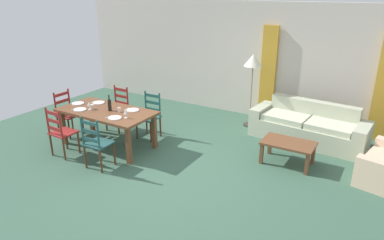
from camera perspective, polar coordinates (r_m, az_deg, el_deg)
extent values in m
cube|color=#375A46|center=(6.24, -3.05, -7.70)|extent=(9.60, 9.60, 0.02)
cube|color=beige|center=(8.57, 9.24, 9.70)|extent=(9.60, 0.16, 2.70)
cube|color=gold|center=(8.31, 12.36, 7.38)|extent=(0.35, 0.08, 2.20)
cube|color=gold|center=(7.92, 28.99, 4.57)|extent=(0.35, 0.08, 2.20)
cube|color=brown|center=(6.94, -13.84, 1.37)|extent=(1.90, 0.96, 0.05)
cube|color=brown|center=(7.44, -20.34, -1.13)|extent=(0.08, 0.08, 0.70)
cube|color=brown|center=(6.28, -10.34, -4.16)|extent=(0.08, 0.08, 0.70)
cube|color=brown|center=(7.90, -16.16, 0.63)|extent=(0.08, 0.08, 0.70)
cube|color=brown|center=(6.82, -6.20, -1.88)|extent=(0.08, 0.08, 0.70)
cube|color=maroon|center=(6.91, -20.31, -1.94)|extent=(0.43, 0.41, 0.03)
cylinder|color=#4F2F1C|center=(7.22, -19.93, -2.88)|extent=(0.04, 0.04, 0.43)
cylinder|color=#4F2F1C|center=(6.96, -18.07, -3.55)|extent=(0.04, 0.04, 0.43)
cylinder|color=#4F2F1C|center=(7.04, -22.07, -3.79)|extent=(0.04, 0.04, 0.43)
cylinder|color=#4F2F1C|center=(6.77, -20.24, -4.52)|extent=(0.04, 0.04, 0.43)
cylinder|color=maroon|center=(6.86, -22.62, -0.04)|extent=(0.04, 0.04, 0.50)
cylinder|color=maroon|center=(6.58, -20.77, -0.64)|extent=(0.04, 0.04, 0.50)
cube|color=maroon|center=(6.77, -21.57, -1.36)|extent=(0.38, 0.03, 0.06)
cube|color=maroon|center=(6.71, -21.73, -0.18)|extent=(0.38, 0.03, 0.06)
cube|color=maroon|center=(6.67, -21.90, 1.03)|extent=(0.38, 0.03, 0.06)
cube|color=#24504F|center=(6.25, -15.04, -3.70)|extent=(0.43, 0.41, 0.03)
cylinder|color=#4F2F1C|center=(6.57, -14.98, -4.67)|extent=(0.04, 0.04, 0.43)
cylinder|color=#4F2F1C|center=(6.34, -12.61, -5.40)|extent=(0.04, 0.04, 0.43)
cylinder|color=#4F2F1C|center=(6.36, -17.08, -5.78)|extent=(0.04, 0.04, 0.43)
cylinder|color=#4F2F1C|center=(6.13, -14.71, -6.59)|extent=(0.04, 0.04, 0.43)
cylinder|color=#24504F|center=(6.16, -17.56, -1.68)|extent=(0.04, 0.04, 0.50)
cylinder|color=#24504F|center=(5.92, -15.14, -2.35)|extent=(0.04, 0.04, 0.50)
cube|color=#24504F|center=(6.09, -16.25, -3.13)|extent=(0.38, 0.03, 0.06)
cube|color=#24504F|center=(6.03, -16.39, -1.83)|extent=(0.38, 0.03, 0.06)
cube|color=#24504F|center=(5.98, -16.54, -0.50)|extent=(0.38, 0.03, 0.06)
cube|color=maroon|center=(7.81, -12.21, 1.53)|extent=(0.43, 0.41, 0.03)
cylinder|color=#4F2F1C|center=(7.66, -11.96, -0.69)|extent=(0.04, 0.04, 0.43)
cylinder|color=#4F2F1C|center=(7.89, -13.88, -0.18)|extent=(0.04, 0.04, 0.43)
cylinder|color=#4F2F1C|center=(7.89, -10.29, 0.08)|extent=(0.04, 0.04, 0.43)
cylinder|color=#4F2F1C|center=(8.12, -12.20, 0.55)|extent=(0.04, 0.04, 0.43)
cylinder|color=maroon|center=(7.73, -10.53, 3.50)|extent=(0.04, 0.04, 0.50)
cylinder|color=maroon|center=(7.97, -12.47, 3.88)|extent=(0.04, 0.04, 0.50)
cube|color=maroon|center=(7.88, -11.45, 2.79)|extent=(0.38, 0.03, 0.06)
cube|color=maroon|center=(7.84, -11.52, 3.83)|extent=(0.38, 0.03, 0.06)
cube|color=maroon|center=(7.80, -11.60, 4.88)|extent=(0.38, 0.03, 0.06)
cube|color=#21544D|center=(7.27, -7.19, 0.37)|extent=(0.43, 0.41, 0.03)
cylinder|color=#4F2F1C|center=(7.12, -6.75, -2.03)|extent=(0.04, 0.04, 0.43)
cylinder|color=#4F2F1C|center=(7.33, -9.03, -1.47)|extent=(0.04, 0.04, 0.43)
cylinder|color=#4F2F1C|center=(7.38, -5.20, -1.14)|extent=(0.04, 0.04, 0.43)
cylinder|color=#4F2F1C|center=(7.58, -7.45, -0.63)|extent=(0.04, 0.04, 0.43)
cylinder|color=#21544D|center=(7.21, -5.33, 2.49)|extent=(0.04, 0.04, 0.50)
cylinder|color=#21544D|center=(7.41, -7.63, 2.92)|extent=(0.04, 0.04, 0.50)
cube|color=#21544D|center=(7.35, -6.45, 1.75)|extent=(0.38, 0.03, 0.06)
cube|color=#21544D|center=(7.30, -6.50, 2.86)|extent=(0.38, 0.03, 0.06)
cube|color=#21544D|center=(7.26, -6.55, 3.98)|extent=(0.38, 0.03, 0.06)
cube|color=maroon|center=(7.80, -19.46, 0.75)|extent=(0.41, 0.43, 0.03)
cylinder|color=#4F2F1C|center=(7.86, -17.47, -0.66)|extent=(0.04, 0.04, 0.43)
cylinder|color=#4F2F1C|center=(7.65, -19.47, -1.49)|extent=(0.04, 0.04, 0.43)
cylinder|color=#4F2F1C|center=(8.11, -19.07, -0.19)|extent=(0.04, 0.04, 0.43)
cylinder|color=#4F2F1C|center=(7.90, -21.04, -0.98)|extent=(0.04, 0.04, 0.43)
cylinder|color=maroon|center=(7.95, -19.48, 3.13)|extent=(0.04, 0.04, 0.50)
cylinder|color=maroon|center=(7.74, -21.51, 2.40)|extent=(0.04, 0.04, 0.50)
cube|color=maroon|center=(7.88, -20.36, 1.87)|extent=(0.03, 0.38, 0.06)
cube|color=maroon|center=(7.84, -20.50, 2.91)|extent=(0.03, 0.38, 0.06)
cube|color=maroon|center=(7.80, -20.64, 3.96)|extent=(0.03, 0.38, 0.06)
cylinder|color=white|center=(7.09, -17.88, 1.64)|extent=(0.24, 0.24, 0.02)
cube|color=silver|center=(7.20, -18.68, 1.79)|extent=(0.02, 0.17, 0.01)
cylinder|color=white|center=(6.47, -12.52, 0.35)|extent=(0.24, 0.24, 0.02)
cube|color=silver|center=(6.57, -13.48, 0.53)|extent=(0.02, 0.17, 0.01)
cylinder|color=white|center=(7.41, -15.04, 2.76)|extent=(0.24, 0.24, 0.02)
cube|color=silver|center=(7.51, -15.85, 2.88)|extent=(0.02, 0.17, 0.01)
cylinder|color=white|center=(6.81, -9.69, 1.62)|extent=(0.24, 0.24, 0.02)
cube|color=silver|center=(6.91, -10.64, 1.77)|extent=(0.03, 0.17, 0.01)
cylinder|color=white|center=(7.48, -18.18, 2.60)|extent=(0.24, 0.24, 0.02)
cube|color=silver|center=(7.59, -18.93, 2.73)|extent=(0.02, 0.17, 0.01)
cylinder|color=black|center=(6.86, -13.35, 2.37)|extent=(0.07, 0.07, 0.22)
cylinder|color=black|center=(6.82, -13.46, 3.57)|extent=(0.02, 0.02, 0.08)
cylinder|color=black|center=(6.81, -13.49, 3.95)|extent=(0.03, 0.03, 0.02)
cylinder|color=white|center=(7.07, -16.45, 1.69)|extent=(0.06, 0.06, 0.01)
cylinder|color=white|center=(7.05, -16.48, 1.98)|extent=(0.01, 0.01, 0.07)
cone|color=white|center=(7.03, -16.54, 2.58)|extent=(0.06, 0.06, 0.08)
cylinder|color=white|center=(6.45, -10.80, 0.36)|extent=(0.06, 0.06, 0.01)
cylinder|color=white|center=(6.43, -10.83, 0.67)|extent=(0.01, 0.01, 0.07)
cone|color=white|center=(6.41, -10.87, 1.32)|extent=(0.06, 0.06, 0.08)
cylinder|color=beige|center=(6.77, -11.83, 1.66)|extent=(0.07, 0.07, 0.09)
cylinder|color=beige|center=(7.07, -16.01, 2.12)|extent=(0.07, 0.07, 0.09)
cube|color=#B5BB9D|center=(7.49, 18.32, -1.97)|extent=(1.86, 0.96, 0.40)
cube|color=#B5BB9D|center=(7.69, 19.20, 0.12)|extent=(1.81, 0.36, 0.80)
cube|color=#B5BB9D|center=(7.26, 26.02, -3.04)|extent=(0.31, 0.82, 0.58)
cube|color=#B5BB9D|center=(7.78, 11.31, 0.29)|extent=(0.31, 0.82, 0.58)
cube|color=beige|center=(7.25, 21.78, -0.97)|extent=(0.91, 0.71, 0.12)
cube|color=beige|center=(7.48, 15.18, 0.50)|extent=(0.91, 0.71, 0.12)
cube|color=brown|center=(6.39, 15.54, -3.68)|extent=(0.90, 0.56, 0.04)
cube|color=brown|center=(6.38, 11.32, -5.43)|extent=(0.06, 0.06, 0.38)
cube|color=brown|center=(6.20, 18.32, -6.94)|extent=(0.06, 0.06, 0.38)
cube|color=brown|center=(6.77, 12.66, -3.92)|extent=(0.06, 0.06, 0.38)
cube|color=brown|center=(6.61, 19.25, -5.29)|extent=(0.06, 0.06, 0.38)
cube|color=beige|center=(6.09, 28.71, -8.38)|extent=(0.82, 0.34, 0.52)
cylinder|color=#332D28|center=(8.13, 9.35, -0.76)|extent=(0.28, 0.28, 0.03)
cylinder|color=gray|center=(7.90, 9.64, 3.90)|extent=(0.03, 0.03, 1.35)
cone|color=beige|center=(7.71, 10.01, 9.63)|extent=(0.40, 0.40, 0.26)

